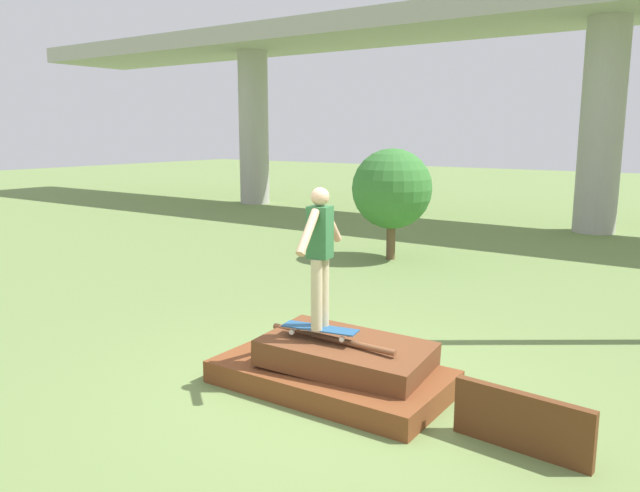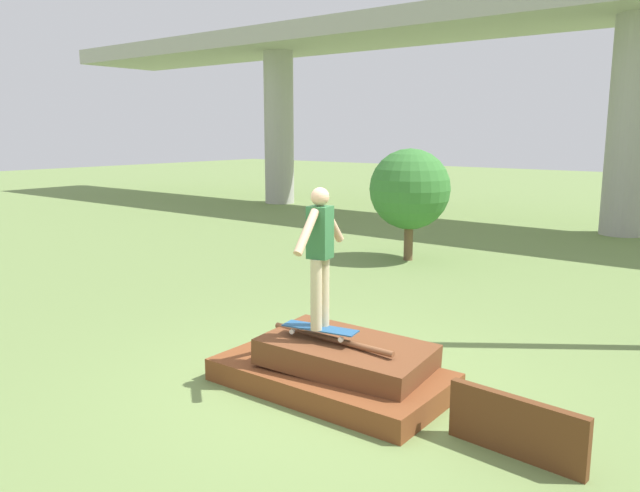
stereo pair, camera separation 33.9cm
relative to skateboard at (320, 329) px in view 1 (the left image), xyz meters
The scene contains 7 objects.
ground_plane 0.66m from the skateboard, 28.69° to the left, with size 80.00×80.00×0.00m, color olive.
scrap_pile 0.47m from the skateboard, 30.87° to the left, with size 2.49×1.42×0.58m.
scrap_plank_loose 2.22m from the skateboard, ahead, with size 1.21×0.17×0.52m.
skateboard is the anchor object (origin of this frame).
skater 0.85m from the skateboard, 26.57° to the left, with size 0.28×1.01×1.48m.
highway_overpass 13.65m from the skateboard, 89.53° to the left, with size 44.00×3.94×6.20m.
tree_behind_left 7.01m from the skateboard, 112.47° to the left, with size 1.69×1.69×2.35m.
Camera 1 is at (3.51, -5.22, 2.70)m, focal length 35.00 mm.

